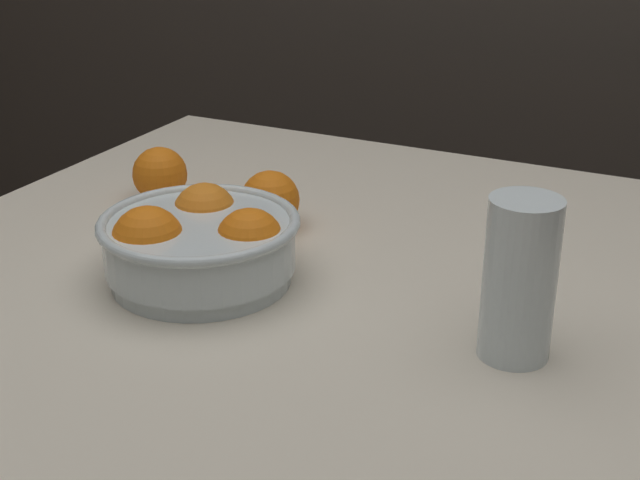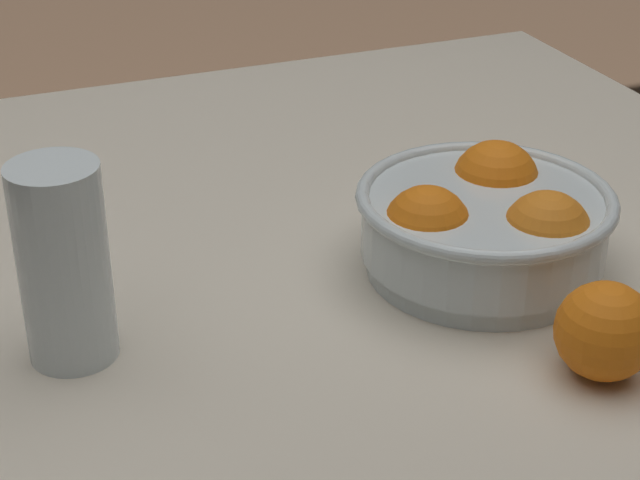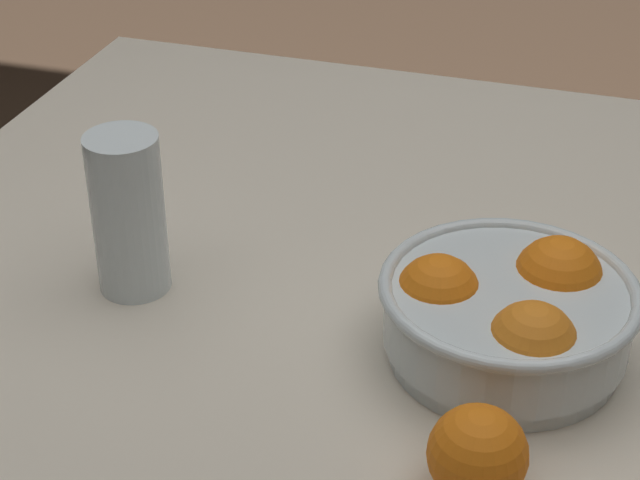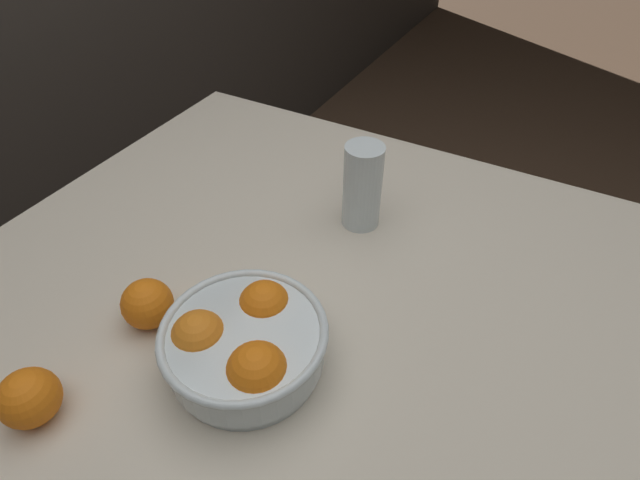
{
  "view_description": "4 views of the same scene",
  "coord_description": "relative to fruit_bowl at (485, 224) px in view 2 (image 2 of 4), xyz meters",
  "views": [
    {
      "loc": [
        0.38,
        -0.74,
        1.2
      ],
      "look_at": [
        0.02,
        -0.01,
        0.84
      ],
      "focal_mm": 50.0,
      "sensor_mm": 36.0,
      "label": 1
    },
    {
      "loc": [
        0.3,
        0.71,
        1.23
      ],
      "look_at": [
        0.02,
        0.01,
        0.82
      ],
      "focal_mm": 60.0,
      "sensor_mm": 36.0,
      "label": 2
    },
    {
      "loc": [
        -0.2,
        0.77,
        1.34
      ],
      "look_at": [
        0.04,
        -0.02,
        0.83
      ],
      "focal_mm": 60.0,
      "sensor_mm": 36.0,
      "label": 3
    },
    {
      "loc": [
        -0.44,
        -0.27,
        1.34
      ],
      "look_at": [
        0.06,
        0.0,
        0.84
      ],
      "focal_mm": 28.0,
      "sensor_mm": 36.0,
      "label": 4
    }
  ],
  "objects": [
    {
      "name": "dining_table",
      "position": [
        0.13,
        -0.01,
        -0.12
      ],
      "size": [
        1.06,
        1.16,
        0.75
      ],
      "color": "beige",
      "rests_on": "ground_plane"
    },
    {
      "name": "fruit_bowl",
      "position": [
        0.0,
        0.0,
        0.0
      ],
      "size": [
        0.22,
        0.22,
        0.1
      ],
      "color": "silver",
      "rests_on": "dining_table"
    },
    {
      "name": "juice_glass",
      "position": [
        0.36,
        -0.0,
        0.03
      ],
      "size": [
        0.07,
        0.07,
        0.16
      ],
      "color": "#F4A314",
      "rests_on": "dining_table"
    },
    {
      "name": "orange_loose_near_bowl",
      "position": [
        -0.01,
        0.17,
        -0.01
      ],
      "size": [
        0.08,
        0.08,
        0.08
      ],
      "primitive_type": "sphere",
      "color": "orange",
      "rests_on": "dining_table"
    }
  ]
}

